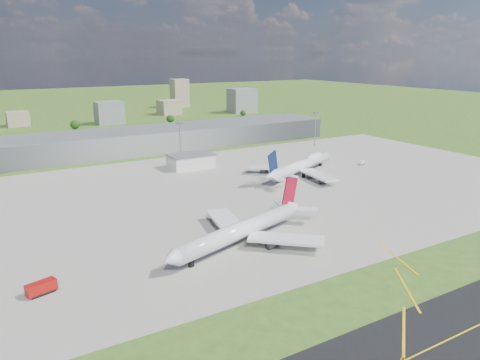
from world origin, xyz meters
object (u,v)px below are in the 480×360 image
van_white_near (293,178)px  van_white_far (362,163)px  airliner_blue_quad (302,165)px  fire_truck (41,288)px  airliner_red_twin (244,230)px  tug_yellow (213,217)px

van_white_near → van_white_far: size_ratio=1.15×
van_white_near → airliner_blue_quad: bearing=-73.7°
fire_truck → van_white_far: fire_truck is taller
airliner_blue_quad → fire_truck: 168.34m
fire_truck → airliner_red_twin: bearing=-14.2°
fire_truck → van_white_far: bearing=3.9°
airliner_blue_quad → van_white_near: 15.56m
airliner_red_twin → van_white_far: bearing=-169.7°
van_white_near → fire_truck: bearing=97.1°
fire_truck → van_white_near: 153.44m
airliner_red_twin → van_white_near: (69.35, 61.52, -4.02)m
tug_yellow → van_white_far: bearing=-36.3°
tug_yellow → van_white_far: size_ratio=0.72×
airliner_red_twin → tug_yellow: (2.08, 28.73, -4.53)m
tug_yellow → van_white_near: size_ratio=0.62×
airliner_blue_quad → van_white_near: airliner_blue_quad is taller
airliner_red_twin → tug_yellow: size_ratio=19.83×
airliner_blue_quad → tug_yellow: airliner_blue_quad is taller
airliner_red_twin → airliner_blue_quad: bearing=-157.4°
airliner_red_twin → fire_truck: airliner_red_twin is taller
tug_yellow → airliner_blue_quad: bearing=-26.7°
tug_yellow → van_white_near: bearing=-28.0°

